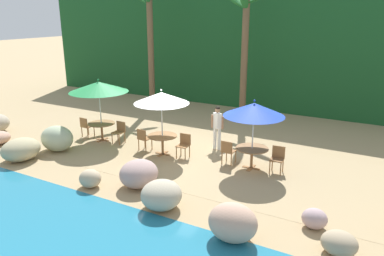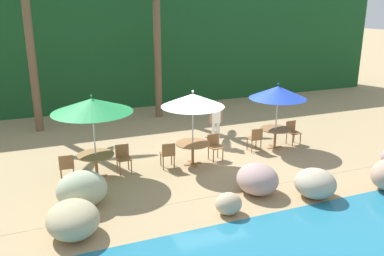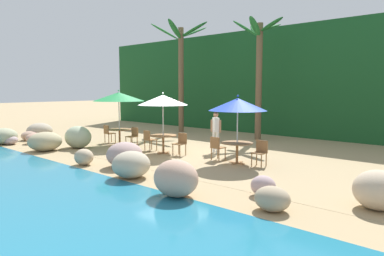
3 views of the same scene
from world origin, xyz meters
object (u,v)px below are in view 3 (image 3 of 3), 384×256
waiter_in_white (216,129)px  chair_white_seaward (181,142)px  dining_table_white (163,138)px  umbrella_white (163,100)px  chair_green_inland (108,133)px  umbrella_blue (238,104)px  dining_table_green (120,132)px  chair_white_inland (149,139)px  dining_table_blue (237,146)px  chair_blue_inland (217,146)px  chair_green_seaward (133,135)px  umbrella_green (119,97)px  palm_tree_second (259,64)px  chair_blue_seaward (260,151)px  palm_tree_nearest (181,61)px

waiter_in_white → chair_white_seaward: bearing=-116.8°
dining_table_white → waiter_in_white: waiter_in_white is taller
umbrella_white → dining_table_white: umbrella_white is taller
chair_green_inland → chair_white_seaward: 4.78m
umbrella_white → umbrella_blue: bearing=5.9°
dining_table_green → dining_table_white: bearing=-2.5°
dining_table_white → chair_white_inland: (-0.85, -0.02, -0.10)m
dining_table_white → dining_table_blue: bearing=5.9°
dining_table_white → chair_blue_inland: bearing=6.7°
chair_green_inland → waiter_in_white: size_ratio=0.51×
chair_green_inland → chair_green_seaward: bearing=4.5°
chair_white_inland → dining_table_blue: chair_white_inland is taller
dining_table_green → umbrella_blue: 6.61m
umbrella_green → umbrella_blue: (6.44, 0.21, -0.18)m
chair_white_inland → chair_blue_inland: size_ratio=1.00×
dining_table_green → dining_table_white: (3.08, -0.14, 0.00)m
dining_table_green → chair_white_inland: chair_white_inland is taller
umbrella_blue → chair_green_seaward: bearing=-179.0°
umbrella_white → dining_table_blue: bearing=5.9°
chair_white_seaward → palm_tree_second: size_ratio=0.14×
dining_table_blue → chair_blue_seaward: (0.84, 0.15, -0.10)m
dining_table_blue → palm_tree_second: palm_tree_second is taller
dining_table_green → umbrella_blue: (6.44, 0.21, 1.45)m
dining_table_white → umbrella_green: bearing=177.5°
dining_table_green → dining_table_blue: size_ratio=1.00×
dining_table_white → palm_tree_second: (0.75, 6.01, 3.26)m
umbrella_white → waiter_in_white: bearing=44.4°
chair_blue_inland → palm_tree_nearest: size_ratio=0.13×
chair_white_inland → palm_tree_nearest: (-3.61, 5.82, 3.73)m
chair_white_seaward → palm_tree_nearest: (-5.31, 5.66, 3.73)m
chair_blue_inland → palm_tree_second: palm_tree_second is taller
chair_white_seaward → palm_tree_second: bearing=90.9°
chair_white_inland → palm_tree_nearest: size_ratio=0.13×
umbrella_white → chair_blue_seaward: size_ratio=2.85×
chair_green_seaward → umbrella_green: bearing=-172.6°
dining_table_green → palm_tree_nearest: 6.87m
umbrella_white → chair_white_inland: (-0.85, -0.02, -1.64)m
umbrella_blue → dining_table_blue: (0.00, -0.00, -1.45)m
waiter_in_white → dining_table_green: bearing=-163.6°
dining_table_white → chair_white_inland: chair_white_inland is taller
dining_table_green → chair_blue_inland: 5.59m
dining_table_green → chair_white_seaward: bearing=0.1°
chair_blue_seaward → palm_tree_nearest: 10.83m
chair_blue_inland → waiter_in_white: 1.62m
chair_green_inland → waiter_in_white: waiter_in_white is taller
chair_white_inland → dining_table_blue: (4.22, 0.36, 0.10)m
umbrella_blue → chair_blue_seaward: size_ratio=2.76×
chair_green_inland → dining_table_blue: bearing=1.9°
umbrella_green → waiter_in_white: size_ratio=1.51×
chair_blue_inland → chair_blue_seaward: bearing=6.9°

